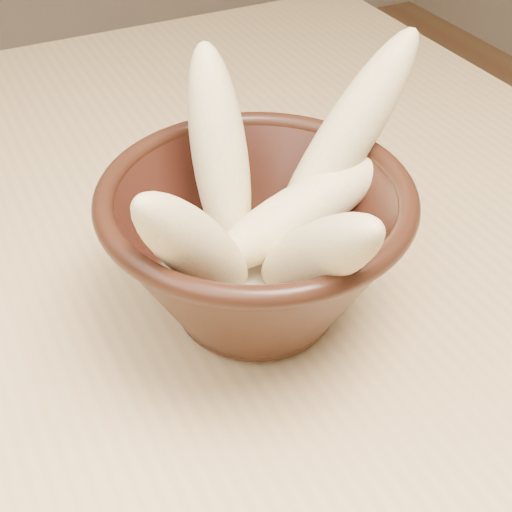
% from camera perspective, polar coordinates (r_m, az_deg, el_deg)
% --- Properties ---
extents(bowl, '(0.20, 0.20, 0.11)m').
position_cam_1_polar(bowl, '(0.46, -0.00, 0.90)').
color(bowl, black).
rests_on(bowl, table).
extents(milk_puddle, '(0.11, 0.11, 0.02)m').
position_cam_1_polar(milk_puddle, '(0.48, -0.00, -1.61)').
color(milk_puddle, beige).
rests_on(milk_puddle, bowl).
extents(banana_upright, '(0.05, 0.10, 0.15)m').
position_cam_1_polar(banana_upright, '(0.47, -2.91, 8.07)').
color(banana_upright, tan).
rests_on(banana_upright, bowl).
extents(banana_left, '(0.12, 0.09, 0.14)m').
position_cam_1_polar(banana_left, '(0.41, -4.77, 0.69)').
color(banana_left, tan).
rests_on(banana_left, bowl).
extents(banana_right, '(0.14, 0.06, 0.16)m').
position_cam_1_polar(banana_right, '(0.48, 6.86, 8.82)').
color(banana_right, tan).
rests_on(banana_right, bowl).
extents(banana_across, '(0.15, 0.05, 0.07)m').
position_cam_1_polar(banana_across, '(0.47, 3.36, 3.40)').
color(banana_across, tan).
rests_on(banana_across, bowl).
extents(banana_front, '(0.04, 0.13, 0.13)m').
position_cam_1_polar(banana_front, '(0.40, 4.71, -0.01)').
color(banana_front, tan).
rests_on(banana_front, bowl).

